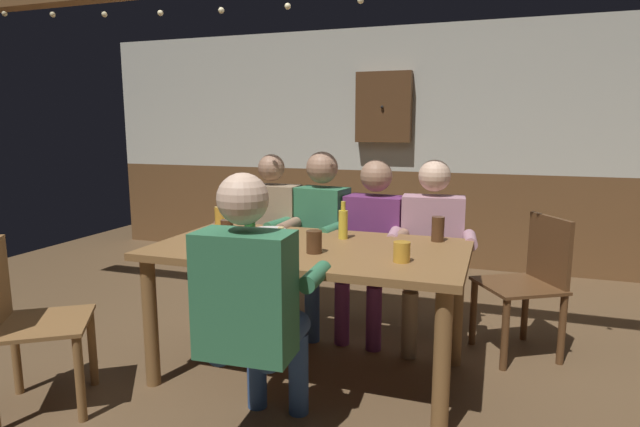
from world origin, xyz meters
TOP-DOWN VIEW (x-y plane):
  - ground_plane at (0.00, 0.00)m, footprint 8.15×8.15m
  - back_wall_upper at (0.00, 2.91)m, footprint 6.79×0.12m
  - back_wall_wainscot at (0.00, 2.91)m, footprint 6.79×0.12m
  - dining_table at (0.00, 0.20)m, footprint 1.73×0.97m
  - person_0 at (-0.58, 0.92)m, footprint 0.55×0.50m
  - person_1 at (-0.21, 0.92)m, footprint 0.53×0.56m
  - person_2 at (0.19, 0.92)m, footprint 0.57×0.55m
  - person_3 at (0.59, 0.91)m, footprint 0.57×0.54m
  - person_4 at (-0.00, -0.51)m, footprint 0.56×0.54m
  - chair_empty_near_right at (-1.22, -0.63)m, footprint 0.61×0.61m
  - chair_empty_near_left at (1.20, 0.92)m, footprint 0.60×0.60m
  - table_candle at (-0.21, 0.28)m, footprint 0.04×0.04m
  - plate_0 at (-0.39, 0.49)m, footprint 0.22×0.22m
  - bottle_0 at (0.12, 0.44)m, footprint 0.06×0.06m
  - bottle_1 at (-0.43, 0.31)m, footprint 0.07×0.07m
  - pint_glass_0 at (-0.55, 0.24)m, footprint 0.08×0.08m
  - pint_glass_1 at (0.55, 0.02)m, footprint 0.08×0.08m
  - pint_glass_2 at (-0.73, 0.49)m, footprint 0.08×0.08m
  - pint_glass_3 at (0.67, 0.55)m, footprint 0.07×0.07m
  - pint_glass_4 at (0.08, 0.05)m, footprint 0.08×0.08m
  - pint_glass_5 at (-0.21, -0.18)m, footprint 0.08×0.08m
  - wall_dart_cabinet at (-0.15, 2.78)m, footprint 0.56×0.15m

SIDE VIEW (x-z plane):
  - ground_plane at x=0.00m, z-range 0.00..0.00m
  - chair_empty_near_right at x=-1.22m, z-range 0.04..0.92m
  - chair_empty_near_left at x=1.20m, z-range 0.04..0.92m
  - back_wall_wainscot at x=0.00m, z-range 0.00..0.97m
  - dining_table at x=0.00m, z-range 0.28..1.05m
  - person_3 at x=0.59m, z-range 0.06..1.28m
  - person_2 at x=0.19m, z-range 0.07..1.27m
  - person_0 at x=-0.58m, z-range 0.06..1.29m
  - person_4 at x=0.00m, z-range 0.06..1.31m
  - person_1 at x=-0.21m, z-range 0.07..1.32m
  - plate_0 at x=-0.39m, z-range 0.77..0.78m
  - table_candle at x=-0.21m, z-range 0.77..0.85m
  - pint_glass_1 at x=0.55m, z-range 0.77..0.87m
  - pint_glass_0 at x=-0.55m, z-range 0.77..0.88m
  - pint_glass_4 at x=0.08m, z-range 0.77..0.89m
  - pint_glass_2 at x=-0.73m, z-range 0.77..0.91m
  - pint_glass_3 at x=0.67m, z-range 0.77..0.91m
  - pint_glass_5 at x=-0.21m, z-range 0.77..0.92m
  - bottle_1 at x=-0.43m, z-range 0.74..0.97m
  - bottle_0 at x=0.12m, z-range 0.75..0.97m
  - wall_dart_cabinet at x=-0.15m, z-range 1.27..1.97m
  - back_wall_upper at x=0.00m, z-range 0.97..2.41m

